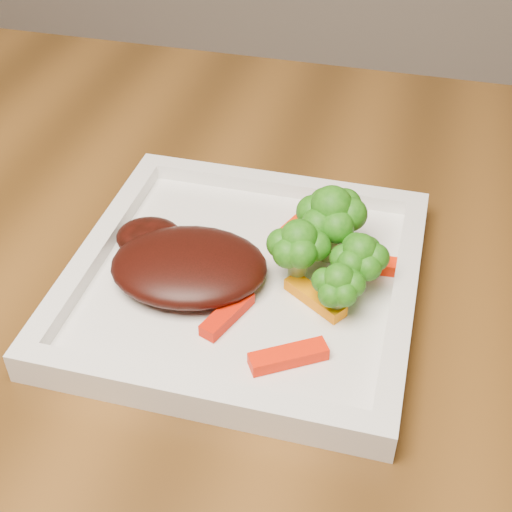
# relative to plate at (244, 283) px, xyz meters

# --- Properties ---
(plate) EXTENTS (0.27, 0.27, 0.01)m
(plate) POSITION_rel_plate_xyz_m (0.00, 0.00, 0.00)
(plate) COLOR white
(plate) RESTS_ON dining_table
(steak) EXTENTS (0.14, 0.11, 0.03)m
(steak) POSITION_rel_plate_xyz_m (-0.04, -0.01, 0.02)
(steak) COLOR black
(steak) RESTS_ON plate
(broccoli_0) EXTENTS (0.08, 0.08, 0.07)m
(broccoli_0) POSITION_rel_plate_xyz_m (0.06, 0.04, 0.04)
(broccoli_0) COLOR #277A14
(broccoli_0) RESTS_ON plate
(broccoli_1) EXTENTS (0.05, 0.05, 0.06)m
(broccoli_1) POSITION_rel_plate_xyz_m (0.09, 0.01, 0.04)
(broccoli_1) COLOR #377914
(broccoli_1) RESTS_ON plate
(broccoli_2) EXTENTS (0.05, 0.05, 0.06)m
(broccoli_2) POSITION_rel_plate_xyz_m (0.08, -0.02, 0.04)
(broccoli_2) COLOR #106313
(broccoli_2) RESTS_ON plate
(broccoli_3) EXTENTS (0.07, 0.07, 0.06)m
(broccoli_3) POSITION_rel_plate_xyz_m (0.04, 0.01, 0.04)
(broccoli_3) COLOR #2A6210
(broccoli_3) RESTS_ON plate
(carrot_0) EXTENTS (0.06, 0.04, 0.01)m
(carrot_0) POSITION_rel_plate_xyz_m (0.05, -0.08, 0.01)
(carrot_0) COLOR red
(carrot_0) RESTS_ON plate
(carrot_2) EXTENTS (0.03, 0.05, 0.01)m
(carrot_2) POSITION_rel_plate_xyz_m (0.00, -0.05, 0.01)
(carrot_2) COLOR red
(carrot_2) RESTS_ON plate
(carrot_3) EXTENTS (0.05, 0.02, 0.01)m
(carrot_3) POSITION_rel_plate_xyz_m (0.10, 0.04, 0.01)
(carrot_3) COLOR #FF2504
(carrot_3) RESTS_ON plate
(carrot_4) EXTENTS (0.04, 0.07, 0.01)m
(carrot_4) POSITION_rel_plate_xyz_m (0.03, 0.07, 0.01)
(carrot_4) COLOR #FC2C04
(carrot_4) RESTS_ON plate
(carrot_5) EXTENTS (0.05, 0.04, 0.01)m
(carrot_5) POSITION_rel_plate_xyz_m (0.06, -0.01, 0.01)
(carrot_5) COLOR orange
(carrot_5) RESTS_ON plate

